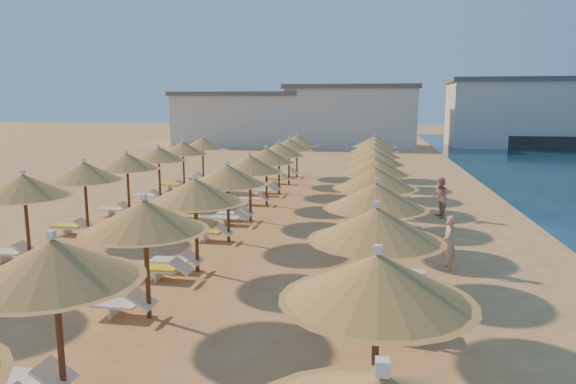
% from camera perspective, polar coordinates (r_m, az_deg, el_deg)
% --- Properties ---
extents(ground, '(220.00, 220.00, 0.00)m').
position_cam_1_polar(ground, '(19.05, 0.37, -5.97)').
color(ground, tan).
rests_on(ground, ground).
extents(hotel_blocks, '(48.79, 11.26, 8.10)m').
position_cam_1_polar(hotel_blocks, '(63.75, 9.79, 8.40)').
color(hotel_blocks, beige).
rests_on(hotel_blocks, ground).
extents(parasol_row_east, '(3.06, 34.98, 3.09)m').
position_cam_1_polar(parasol_row_east, '(20.20, 9.66, 2.11)').
color(parasol_row_east, brown).
rests_on(parasol_row_east, ground).
extents(parasol_row_west, '(3.06, 34.98, 3.09)m').
position_cam_1_polar(parasol_row_west, '(20.88, -5.40, 2.46)').
color(parasol_row_west, brown).
rests_on(parasol_row_west, ground).
extents(parasol_row_inland, '(3.06, 24.34, 3.09)m').
position_cam_1_polar(parasol_row_inland, '(24.59, -17.47, 3.17)').
color(parasol_row_inland, brown).
rests_on(parasol_row_inland, ground).
extents(loungers, '(14.23, 32.54, 0.66)m').
position_cam_1_polar(loungers, '(21.26, -2.79, -3.34)').
color(loungers, white).
rests_on(loungers, ground).
extents(beachgoer_c, '(1.13, 0.73, 1.79)m').
position_cam_1_polar(beachgoer_c, '(23.82, 11.05, -0.73)').
color(beachgoer_c, tan).
rests_on(beachgoer_c, ground).
extents(beachgoer_b, '(0.83, 1.00, 1.86)m').
position_cam_1_polar(beachgoer_b, '(24.39, 16.54, -0.62)').
color(beachgoer_b, tan).
rests_on(beachgoer_b, ground).
extents(beachgoer_a, '(0.45, 0.66, 1.74)m').
position_cam_1_polar(beachgoer_a, '(16.97, 17.43, -5.38)').
color(beachgoer_a, tan).
rests_on(beachgoer_a, ground).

